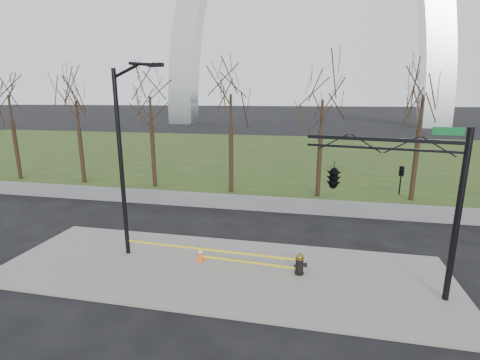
% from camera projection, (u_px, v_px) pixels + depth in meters
% --- Properties ---
extents(ground, '(500.00, 500.00, 0.00)m').
position_uv_depth(ground, '(221.00, 271.00, 14.15)').
color(ground, black).
rests_on(ground, ground).
extents(sidewalk, '(18.00, 6.00, 0.10)m').
position_uv_depth(sidewalk, '(221.00, 270.00, 14.14)').
color(sidewalk, slate).
rests_on(sidewalk, ground).
extents(grass_strip, '(120.00, 40.00, 0.06)m').
position_uv_depth(grass_strip, '(284.00, 154.00, 42.69)').
color(grass_strip, '#283C16').
rests_on(grass_strip, ground).
extents(guardrail, '(60.00, 0.30, 0.90)m').
position_uv_depth(guardrail, '(254.00, 203.00, 21.66)').
color(guardrail, '#59595B').
rests_on(guardrail, ground).
extents(tree_row, '(41.35, 4.00, 7.96)m').
position_uv_depth(tree_row, '(232.00, 138.00, 25.10)').
color(tree_row, black).
rests_on(tree_row, ground).
extents(fire_hydrant, '(0.56, 0.36, 0.90)m').
position_uv_depth(fire_hydrant, '(300.00, 264.00, 13.65)').
color(fire_hydrant, black).
rests_on(fire_hydrant, sidewalk).
extents(traffic_cone, '(0.37, 0.37, 0.60)m').
position_uv_depth(traffic_cone, '(200.00, 254.00, 14.77)').
color(traffic_cone, '#F75B0D').
rests_on(traffic_cone, sidewalk).
extents(street_light, '(2.37, 0.61, 8.21)m').
position_uv_depth(street_light, '(124.00, 151.00, 14.42)').
color(street_light, black).
rests_on(street_light, ground).
extents(traffic_signal_mast, '(5.02, 2.54, 6.00)m').
position_uv_depth(traffic_signal_mast, '(356.00, 177.00, 12.30)').
color(traffic_signal_mast, black).
rests_on(traffic_signal_mast, ground).
extents(caution_tape, '(7.56, 0.34, 0.45)m').
position_uv_depth(caution_tape, '(222.00, 254.00, 14.42)').
color(caution_tape, yellow).
rests_on(caution_tape, ground).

